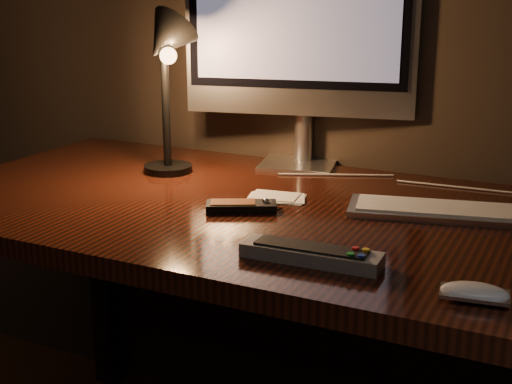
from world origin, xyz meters
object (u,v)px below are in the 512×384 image
at_px(desk, 307,258).
at_px(desk_lamp, 166,64).
at_px(mouse, 474,295).
at_px(tv_remote, 311,254).
at_px(keyboard, 468,212).
at_px(monitor, 300,24).
at_px(media_remote, 241,206).

height_order(desk, desk_lamp, desk_lamp).
xyz_separation_m(mouse, desk_lamp, (-0.75, 0.38, 0.25)).
height_order(tv_remote, desk_lamp, desk_lamp).
bearing_deg(keyboard, desk_lamp, 166.97).
xyz_separation_m(desk, monitor, (-0.13, 0.26, 0.47)).
bearing_deg(tv_remote, monitor, 112.31).
xyz_separation_m(media_remote, tv_remote, (0.22, -0.19, 0.00)).
bearing_deg(mouse, monitor, 122.78).
bearing_deg(monitor, keyboard, -38.81).
height_order(monitor, media_remote, monitor).
bearing_deg(tv_remote, mouse, -10.69).
xyz_separation_m(desk, keyboard, (0.32, 0.04, 0.14)).
height_order(mouse, media_remote, media_remote).
relative_size(keyboard, desk_lamp, 1.18).
relative_size(keyboard, media_remote, 3.11).
relative_size(monitor, desk_lamp, 1.50).
relative_size(desk, desk_lamp, 4.16).
bearing_deg(media_remote, tv_remote, -67.51).
relative_size(media_remote, tv_remote, 0.63).
xyz_separation_m(monitor, media_remote, (0.04, -0.38, -0.33)).
distance_m(mouse, tv_remote, 0.26).
distance_m(desk, desk_lamp, 0.53).
height_order(mouse, desk_lamp, desk_lamp).
distance_m(mouse, desk_lamp, 0.88).
xyz_separation_m(mouse, media_remote, (-0.48, 0.23, 0.00)).
height_order(keyboard, tv_remote, tv_remote).
xyz_separation_m(media_remote, desk_lamp, (-0.27, 0.16, 0.25)).
distance_m(monitor, mouse, 0.87).
relative_size(monitor, tv_remote, 2.48).
bearing_deg(monitor, desk_lamp, -148.13).
bearing_deg(monitor, tv_remote, -77.56).
bearing_deg(mouse, media_remote, 146.86).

